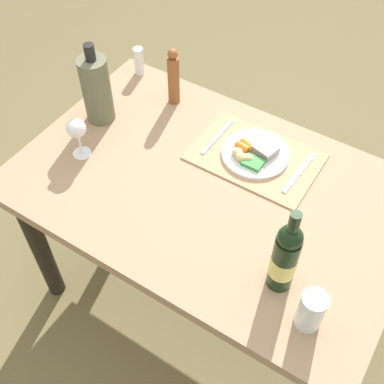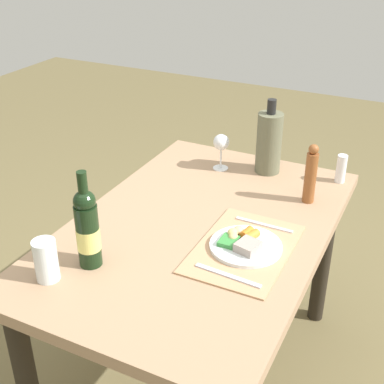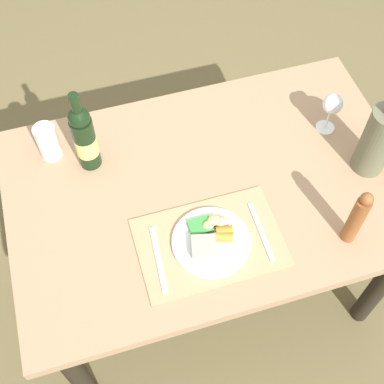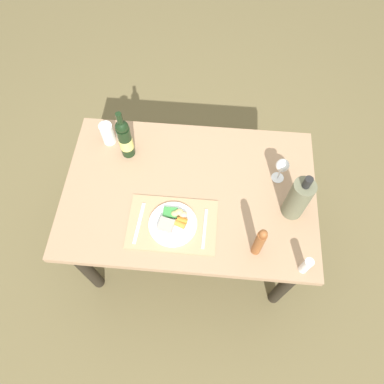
# 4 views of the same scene
# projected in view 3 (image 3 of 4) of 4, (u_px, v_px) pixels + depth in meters

# --- Properties ---
(ground_plane) EXTENTS (8.00, 8.00, 0.00)m
(ground_plane) POSITION_uv_depth(u_px,v_px,m) (206.00, 277.00, 2.32)
(ground_plane) COLOR brown
(dining_table) EXTENTS (1.32, 0.86, 0.74)m
(dining_table) POSITION_uv_depth(u_px,v_px,m) (210.00, 203.00, 1.79)
(dining_table) COLOR #9F7D5E
(dining_table) RESTS_ON ground_plane
(placemat) EXTENTS (0.44, 0.29, 0.01)m
(placemat) POSITION_uv_depth(u_px,v_px,m) (210.00, 242.00, 1.58)
(placemat) COLOR tan
(placemat) RESTS_ON dining_table
(dinner_plate) EXTENTS (0.24, 0.24, 0.04)m
(dinner_plate) POSITION_uv_depth(u_px,v_px,m) (211.00, 239.00, 1.57)
(dinner_plate) COLOR silver
(dinner_plate) RESTS_ON placemat
(fork) EXTENTS (0.03, 0.22, 0.00)m
(fork) POSITION_uv_depth(u_px,v_px,m) (158.00, 259.00, 1.55)
(fork) COLOR silver
(fork) RESTS_ON placemat
(knife) EXTENTS (0.02, 0.21, 0.00)m
(knife) POSITION_uv_depth(u_px,v_px,m) (261.00, 231.00, 1.60)
(knife) COLOR silver
(knife) RESTS_ON placemat
(wine_bottle) EXTENTS (0.07, 0.07, 0.32)m
(wine_bottle) POSITION_uv_depth(u_px,v_px,m) (84.00, 138.00, 1.64)
(wine_bottle) COLOR black
(wine_bottle) RESTS_ON dining_table
(cooler_bottle) EXTENTS (0.11, 0.11, 0.32)m
(cooler_bottle) POSITION_uv_depth(u_px,v_px,m) (378.00, 140.00, 1.63)
(cooler_bottle) COLOR #606148
(cooler_bottle) RESTS_ON dining_table
(wine_glass) EXTENTS (0.07, 0.07, 0.16)m
(wine_glass) POSITION_uv_depth(u_px,v_px,m) (332.00, 105.00, 1.73)
(wine_glass) COLOR white
(wine_glass) RESTS_ON dining_table
(pepper_mill) EXTENTS (0.04, 0.04, 0.24)m
(pepper_mill) POSITION_uv_depth(u_px,v_px,m) (357.00, 218.00, 1.50)
(pepper_mill) COLOR brown
(pepper_mill) RESTS_ON dining_table
(water_tumbler) EXTENTS (0.07, 0.07, 0.13)m
(water_tumbler) POSITION_uv_depth(u_px,v_px,m) (49.00, 143.00, 1.72)
(water_tumbler) COLOR silver
(water_tumbler) RESTS_ON dining_table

